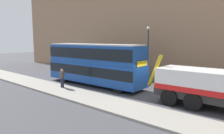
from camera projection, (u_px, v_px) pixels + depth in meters
The scene contains 6 objects.
ground_plane at pixel (153, 95), 17.19m from camera, with size 120.00×120.00×0.00m, color #424247.
near_kerb at pixel (121, 107), 14.04m from camera, with size 60.00×2.80×0.15m, color gray.
building_facade at pixel (189, 4), 21.09m from camera, with size 60.00×1.50×16.00m.
double_decker_bus at pixel (94, 63), 20.77m from camera, with size 11.11×2.94×4.06m.
pedestrian_onlooker at pixel (62, 78), 19.21m from camera, with size 0.40×0.47×1.71m.
street_lamp at pixel (148, 49), 22.23m from camera, with size 0.36×0.36×5.83m.
Camera 1 is at (8.47, -14.81, 4.58)m, focal length 33.77 mm.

